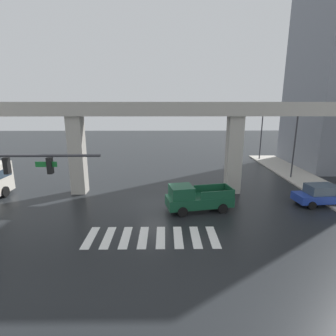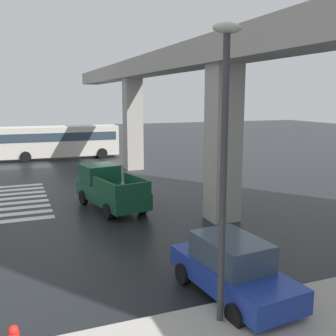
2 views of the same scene
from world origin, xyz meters
TOP-DOWN VIEW (x-y plane):
  - ground_plane at (0.00, 0.00)m, footprint 120.00×120.00m
  - crosswalk_stripes at (0.00, -5.46)m, footprint 8.25×2.80m
  - elevated_overpass at (0.00, 3.15)m, footprint 48.67×1.81m
  - sidewalk_east at (16.09, 2.00)m, footprint 4.00×36.00m
  - pickup_truck at (3.21, -1.24)m, footprint 5.37×2.85m
  - sedan_blue at (13.69, -0.15)m, footprint 4.44×2.25m
  - traffic_signal_mast at (-7.13, -7.29)m, footprint 6.49×0.32m
  - street_lamp_mid_block at (14.89, 7.59)m, footprint 0.44×0.70m
  - street_lamp_far_north at (14.89, 17.65)m, footprint 0.44×0.70m

SIDE VIEW (x-z plane):
  - ground_plane at x=0.00m, z-range 0.00..0.00m
  - crosswalk_stripes at x=0.00m, z-range 0.00..0.01m
  - sidewalk_east at x=16.09m, z-range 0.00..0.15m
  - sedan_blue at x=13.69m, z-range -0.01..1.71m
  - pickup_truck at x=3.21m, z-range -0.05..2.03m
  - traffic_signal_mast at x=-7.13m, z-range 1.29..7.49m
  - street_lamp_mid_block at x=14.89m, z-range 0.94..8.18m
  - street_lamp_far_north at x=14.89m, z-range 0.94..8.18m
  - elevated_overpass at x=0.00m, z-range 2.78..11.06m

